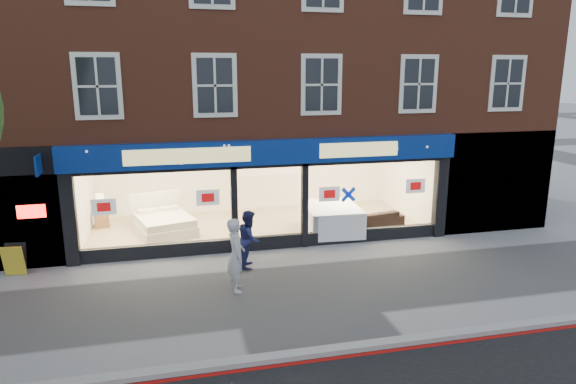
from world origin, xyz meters
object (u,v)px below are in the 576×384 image
object	(u,v)px
display_bed	(163,223)
sofa	(374,219)
mattress_stack	(332,219)
a_board	(14,260)
pedestrian_blue	(249,239)
pedestrian_grey	(236,255)

from	to	relation	value
display_bed	sofa	bearing A→B (deg)	-25.02
display_bed	mattress_stack	world-z (taller)	display_bed
mattress_stack	sofa	size ratio (longest dim) A/B	1.13
a_board	pedestrian_blue	distance (m)	6.10
pedestrian_blue	a_board	bearing A→B (deg)	94.77
a_board	mattress_stack	bearing A→B (deg)	16.19
mattress_stack	a_board	distance (m)	9.18
mattress_stack	pedestrian_blue	size ratio (longest dim) A/B	1.41
mattress_stack	sofa	world-z (taller)	mattress_stack
sofa	pedestrian_grey	distance (m)	6.28
pedestrian_grey	pedestrian_blue	xyz separation A→B (m)	(0.56, 1.46, -0.12)
mattress_stack	pedestrian_grey	bearing A→B (deg)	-134.61
display_bed	pedestrian_blue	distance (m)	4.01
sofa	a_board	xyz separation A→B (m)	(-10.56, -1.39, 0.03)
sofa	mattress_stack	bearing A→B (deg)	-10.72
a_board	pedestrian_grey	size ratio (longest dim) A/B	0.46
pedestrian_grey	sofa	bearing A→B (deg)	-53.33
display_bed	sofa	world-z (taller)	display_bed
pedestrian_blue	mattress_stack	bearing A→B (deg)	-41.86
a_board	display_bed	bearing A→B (deg)	40.91
display_bed	mattress_stack	bearing A→B (deg)	-27.63
sofa	a_board	world-z (taller)	a_board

